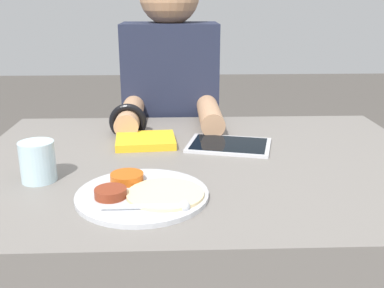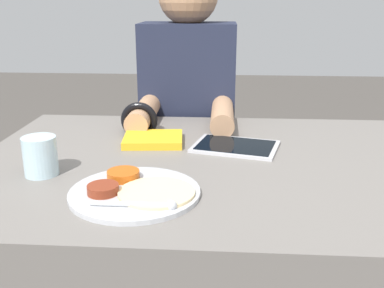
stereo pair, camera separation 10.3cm
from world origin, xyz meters
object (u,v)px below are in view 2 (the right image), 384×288
Objects in this scene: red_notebook at (153,140)px; person_diner at (188,150)px; thali_tray at (135,191)px; drinking_glass at (40,156)px; tablet_device at (236,146)px.

person_diner is at bearing 80.75° from red_notebook.
drinking_glass is at bearing 157.32° from thali_tray.
person_diner reaches higher than red_notebook.
drinking_glass is at bearing -131.12° from red_notebook.
tablet_device is at bearing -69.70° from person_diner.
thali_tray is 0.21× the size of person_diner.
red_notebook is at bearing 92.41° from thali_tray.
tablet_device is at bearing 26.33° from drinking_glass.
drinking_glass is (-0.44, -0.22, 0.04)m from tablet_device.
thali_tray is 0.77m from person_diner.
tablet_device is 0.20× the size of person_diner.
drinking_glass is at bearing -153.67° from tablet_device.
red_notebook is 0.68× the size of tablet_device.
tablet_device is 0.49m from person_diner.
drinking_glass is (-0.23, 0.10, 0.04)m from thali_tray.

